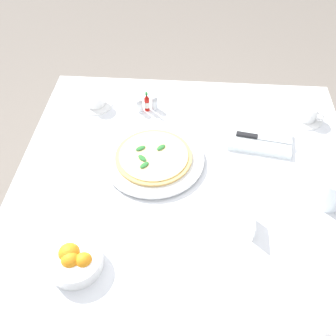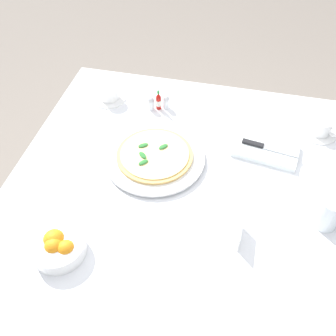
{
  "view_description": "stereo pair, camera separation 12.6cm",
  "coord_description": "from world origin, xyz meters",
  "px_view_note": "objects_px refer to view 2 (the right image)",
  "views": [
    {
      "loc": [
        0.0,
        -0.8,
        1.7
      ],
      "look_at": [
        -0.06,
        0.05,
        0.77
      ],
      "focal_mm": 40.91,
      "sensor_mm": 36.0,
      "label": 1
    },
    {
      "loc": [
        0.13,
        -0.78,
        1.7
      ],
      "look_at": [
        -0.06,
        0.05,
        0.77
      ],
      "focal_mm": 40.91,
      "sensor_mm": 36.0,
      "label": 2
    }
  ],
  "objects_px": {
    "pizza": "(155,155)",
    "coffee_cup_back_corner": "(109,93)",
    "pizza_plate": "(155,157)",
    "water_glass_near_right": "(328,213)",
    "salt_shaker": "(166,103)",
    "menu_card": "(240,232)",
    "pepper_shaker": "(151,104)",
    "napkin_folded": "(266,150)",
    "dinner_knife": "(267,147)",
    "hot_sauce_bottle": "(159,101)",
    "citrus_bowl": "(58,246)",
    "coffee_cup_center_back": "(321,127)"
  },
  "relations": [
    {
      "from": "water_glass_near_right",
      "to": "salt_shaker",
      "type": "xyz_separation_m",
      "value": [
        -0.58,
        0.42,
        -0.02
      ]
    },
    {
      "from": "citrus_bowl",
      "to": "napkin_folded",
      "type": "bearing_deg",
      "value": 44.01
    },
    {
      "from": "pizza",
      "to": "pepper_shaker",
      "type": "distance_m",
      "value": 0.27
    },
    {
      "from": "pizza",
      "to": "citrus_bowl",
      "type": "bearing_deg",
      "value": -113.31
    },
    {
      "from": "coffee_cup_center_back",
      "to": "salt_shaker",
      "type": "relative_size",
      "value": 2.31
    },
    {
      "from": "hot_sauce_bottle",
      "to": "salt_shaker",
      "type": "distance_m",
      "value": 0.03
    },
    {
      "from": "pizza_plate",
      "to": "menu_card",
      "type": "distance_m",
      "value": 0.4
    },
    {
      "from": "napkin_folded",
      "to": "menu_card",
      "type": "bearing_deg",
      "value": -90.27
    },
    {
      "from": "coffee_cup_center_back",
      "to": "pepper_shaker",
      "type": "distance_m",
      "value": 0.63
    },
    {
      "from": "dinner_knife",
      "to": "hot_sauce_bottle",
      "type": "relative_size",
      "value": 2.36
    },
    {
      "from": "pizza_plate",
      "to": "citrus_bowl",
      "type": "bearing_deg",
      "value": -113.36
    },
    {
      "from": "coffee_cup_back_corner",
      "to": "napkin_folded",
      "type": "relative_size",
      "value": 0.55
    },
    {
      "from": "pizza_plate",
      "to": "pizza",
      "type": "relative_size",
      "value": 1.32
    },
    {
      "from": "pizza",
      "to": "salt_shaker",
      "type": "bearing_deg",
      "value": 94.84
    },
    {
      "from": "water_glass_near_right",
      "to": "dinner_knife",
      "type": "bearing_deg",
      "value": 125.03
    },
    {
      "from": "napkin_folded",
      "to": "citrus_bowl",
      "type": "bearing_deg",
      "value": -127.63
    },
    {
      "from": "water_glass_near_right",
      "to": "menu_card",
      "type": "bearing_deg",
      "value": -155.68
    },
    {
      "from": "pepper_shaker",
      "to": "napkin_folded",
      "type": "bearing_deg",
      "value": -17.61
    },
    {
      "from": "napkin_folded",
      "to": "water_glass_near_right",
      "type": "bearing_deg",
      "value": -46.25
    },
    {
      "from": "pizza",
      "to": "dinner_knife",
      "type": "height_order",
      "value": "pizza"
    },
    {
      "from": "dinner_knife",
      "to": "hot_sauce_bottle",
      "type": "xyz_separation_m",
      "value": [
        -0.42,
        0.15,
        0.01
      ]
    },
    {
      "from": "napkin_folded",
      "to": "dinner_knife",
      "type": "bearing_deg",
      "value": -0.86
    },
    {
      "from": "menu_card",
      "to": "pizza_plate",
      "type": "bearing_deg",
      "value": 52.43
    },
    {
      "from": "water_glass_near_right",
      "to": "salt_shaker",
      "type": "distance_m",
      "value": 0.72
    },
    {
      "from": "pizza",
      "to": "dinner_knife",
      "type": "xyz_separation_m",
      "value": [
        0.37,
        0.12,
        -0.0
      ]
    },
    {
      "from": "salt_shaker",
      "to": "menu_card",
      "type": "relative_size",
      "value": 0.62
    },
    {
      "from": "menu_card",
      "to": "citrus_bowl",
      "type": "bearing_deg",
      "value": 108.63
    },
    {
      "from": "napkin_folded",
      "to": "salt_shaker",
      "type": "height_order",
      "value": "salt_shaker"
    },
    {
      "from": "citrus_bowl",
      "to": "salt_shaker",
      "type": "height_order",
      "value": "citrus_bowl"
    },
    {
      "from": "hot_sauce_bottle",
      "to": "menu_card",
      "type": "xyz_separation_m",
      "value": [
        0.36,
        -0.52,
        -0.0
      ]
    },
    {
      "from": "coffee_cup_back_corner",
      "to": "hot_sauce_bottle",
      "type": "xyz_separation_m",
      "value": [
        0.21,
        -0.01,
        0.0
      ]
    },
    {
      "from": "hot_sauce_bottle",
      "to": "menu_card",
      "type": "height_order",
      "value": "hot_sauce_bottle"
    },
    {
      "from": "salt_shaker",
      "to": "coffee_cup_back_corner",
      "type": "bearing_deg",
      "value": 179.01
    },
    {
      "from": "coffee_cup_back_corner",
      "to": "dinner_knife",
      "type": "relative_size",
      "value": 0.66
    },
    {
      "from": "pizza",
      "to": "coffee_cup_back_corner",
      "type": "height_order",
      "value": "coffee_cup_back_corner"
    },
    {
      "from": "water_glass_near_right",
      "to": "hot_sauce_bottle",
      "type": "height_order",
      "value": "water_glass_near_right"
    },
    {
      "from": "pizza",
      "to": "citrus_bowl",
      "type": "height_order",
      "value": "citrus_bowl"
    },
    {
      "from": "coffee_cup_center_back",
      "to": "salt_shaker",
      "type": "xyz_separation_m",
      "value": [
        -0.58,
        0.02,
        -0.0
      ]
    },
    {
      "from": "coffee_cup_back_corner",
      "to": "water_glass_near_right",
      "type": "relative_size",
      "value": 1.21
    },
    {
      "from": "pizza_plate",
      "to": "coffee_cup_back_corner",
      "type": "relative_size",
      "value": 2.63
    },
    {
      "from": "hot_sauce_bottle",
      "to": "citrus_bowl",
      "type": "bearing_deg",
      "value": -100.2
    },
    {
      "from": "pizza",
      "to": "menu_card",
      "type": "relative_size",
      "value": 2.88
    },
    {
      "from": "pizza",
      "to": "salt_shaker",
      "type": "distance_m",
      "value": 0.28
    },
    {
      "from": "napkin_folded",
      "to": "pepper_shaker",
      "type": "relative_size",
      "value": 4.21
    },
    {
      "from": "water_glass_near_right",
      "to": "dinner_knife",
      "type": "distance_m",
      "value": 0.32
    },
    {
      "from": "pizza",
      "to": "water_glass_near_right",
      "type": "distance_m",
      "value": 0.57
    },
    {
      "from": "coffee_cup_back_corner",
      "to": "menu_card",
      "type": "distance_m",
      "value": 0.78
    },
    {
      "from": "pizza_plate",
      "to": "pizza",
      "type": "height_order",
      "value": "pizza"
    },
    {
      "from": "coffee_cup_center_back",
      "to": "menu_card",
      "type": "distance_m",
      "value": 0.57
    },
    {
      "from": "citrus_bowl",
      "to": "salt_shaker",
      "type": "bearing_deg",
      "value": 77.69
    }
  ]
}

